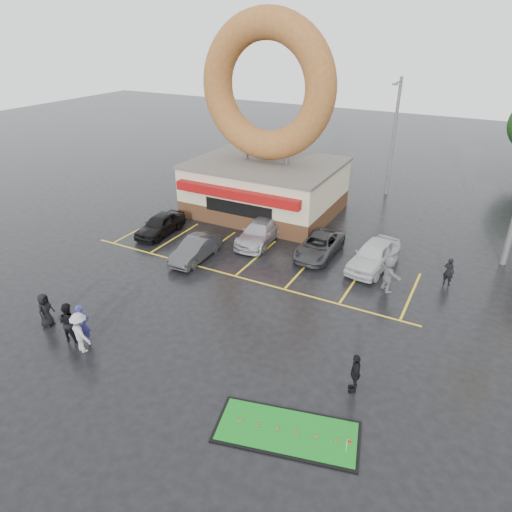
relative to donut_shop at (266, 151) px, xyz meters
The scene contains 18 objects.
ground 14.04m from the donut_shop, 76.98° to the right, with size 120.00×120.00×0.00m, color black.
donut_shop is the anchor object (origin of this frame).
streetlight_left 9.87m from the donut_shop, 135.22° to the left, with size 0.40×2.21×9.00m.
streetlight_mid 10.59m from the donut_shop, 48.62° to the left, with size 0.40×2.21×9.00m.
car_black 8.99m from the donut_shop, 120.77° to the right, with size 1.63×4.05×1.38m, color black.
car_dgrey 9.66m from the donut_shop, 90.44° to the right, with size 1.37×3.93×1.29m, color #333235.
car_silver 6.63m from the donut_shop, 66.79° to the right, with size 1.89×4.65×1.35m, color #A5A5AA.
car_grey 8.79m from the donut_shop, 39.00° to the right, with size 2.04×4.43×1.23m, color #323234.
car_white 11.27m from the donut_shop, 27.83° to the right, with size 1.85×4.59×1.56m, color silver.
person_blue 18.06m from the donut_shop, 89.37° to the right, with size 0.68×0.45×1.88m, color navy.
person_blackjkt 18.19m from the donut_shop, 91.61° to the right, with size 0.90×0.70×1.86m, color black.
person_hoodie 18.49m from the donut_shop, 88.23° to the right, with size 1.21×0.69×1.87m, color #9C9D9F.
person_bystander 18.10m from the donut_shop, 97.44° to the right, with size 0.81×0.53×1.66m, color black.
person_cameraman 19.21m from the donut_shop, 52.73° to the right, with size 0.97×0.41×1.66m, color black.
person_walker_near 13.35m from the donut_shop, 33.53° to the right, with size 1.84×0.59×1.98m, color gray.
person_walker_far 14.80m from the donut_shop, 20.43° to the right, with size 0.56×0.37×1.55m, color black.
dumpster 5.94m from the donut_shop, behind, with size 1.80×1.20×1.30m, color #19421A.
putting_green 21.13m from the donut_shop, 60.90° to the right, with size 5.28×3.22×0.61m.
Camera 1 is at (11.34, -15.39, 12.48)m, focal length 32.00 mm.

